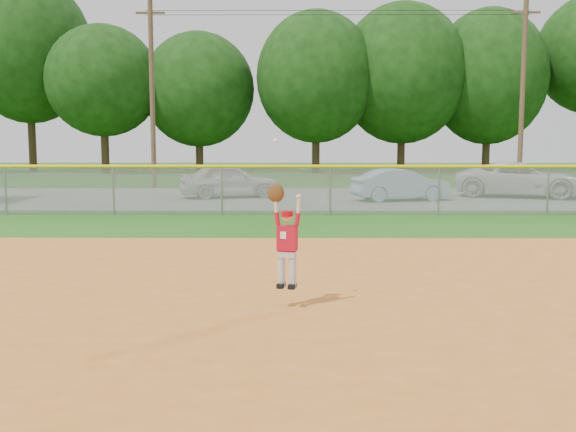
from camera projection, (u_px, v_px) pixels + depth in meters
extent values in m
plane|color=#1F5313|center=(368.00, 290.00, 9.81)|extent=(120.00, 120.00, 0.00)
cube|color=#BF6622|center=(401.00, 352.00, 6.82)|extent=(24.00, 16.00, 0.04)
cube|color=slate|center=(321.00, 198.00, 25.70)|extent=(44.00, 10.00, 0.03)
imported|color=silver|center=(229.00, 181.00, 25.64)|extent=(4.24, 2.66, 1.35)
imported|color=#88ABCB|center=(401.00, 185.00, 24.28)|extent=(3.86, 2.12, 1.21)
imported|color=silver|center=(521.00, 179.00, 25.87)|extent=(5.57, 3.91, 1.41)
cube|color=gray|center=(330.00, 191.00, 19.65)|extent=(40.00, 0.03, 1.50)
cylinder|color=yellow|center=(330.00, 166.00, 19.57)|extent=(40.00, 0.10, 0.10)
cylinder|color=gray|center=(6.00, 191.00, 19.72)|extent=(0.06, 0.06, 1.50)
cylinder|color=gray|center=(114.00, 191.00, 19.70)|extent=(0.06, 0.06, 1.50)
cylinder|color=gray|center=(222.00, 191.00, 19.68)|extent=(0.06, 0.06, 1.50)
cylinder|color=gray|center=(330.00, 191.00, 19.65)|extent=(0.06, 0.06, 1.50)
cylinder|color=gray|center=(439.00, 191.00, 19.63)|extent=(0.06, 0.06, 1.50)
cylinder|color=gray|center=(548.00, 191.00, 19.61)|extent=(0.06, 0.06, 1.50)
cylinder|color=#4C3823|center=(152.00, 95.00, 31.20)|extent=(0.24, 0.24, 9.00)
cube|color=#4C3823|center=(150.00, 13.00, 30.75)|extent=(1.40, 0.10, 0.10)
cylinder|color=#4C3823|center=(522.00, 95.00, 31.07)|extent=(0.24, 0.24, 9.00)
cube|color=#4C3823|center=(526.00, 12.00, 30.62)|extent=(1.40, 0.10, 0.10)
cylinder|color=black|center=(338.00, 15.00, 30.69)|extent=(18.50, 0.02, 0.02)
cylinder|color=black|center=(338.00, 10.00, 30.67)|extent=(18.50, 0.02, 0.02)
cylinder|color=#422D1C|center=(32.00, 131.00, 47.75)|extent=(0.56, 0.56, 6.10)
ellipsoid|color=#193F0F|center=(28.00, 49.00, 47.06)|extent=(9.19, 9.19, 10.85)
cylinder|color=#422D1C|center=(105.00, 142.00, 45.94)|extent=(0.56, 0.56, 4.43)
ellipsoid|color=#193F0F|center=(103.00, 81.00, 45.44)|extent=(8.01, 8.01, 7.88)
cylinder|color=#422D1C|center=(199.00, 144.00, 47.54)|extent=(0.56, 0.56, 4.11)
ellipsoid|color=#193F0F|center=(199.00, 89.00, 47.08)|extent=(8.19, 8.19, 8.39)
cylinder|color=#422D1C|center=(316.00, 141.00, 46.43)|extent=(0.56, 0.56, 4.64)
ellipsoid|color=#193F0F|center=(316.00, 77.00, 45.91)|extent=(8.57, 8.57, 9.43)
cylinder|color=#422D1C|center=(401.00, 139.00, 47.56)|extent=(0.56, 0.56, 4.89)
ellipsoid|color=#193F0F|center=(403.00, 74.00, 47.01)|extent=(9.41, 9.41, 10.28)
cylinder|color=#422D1C|center=(486.00, 140.00, 48.19)|extent=(0.56, 0.56, 4.78)
ellipsoid|color=#193F0F|center=(489.00, 77.00, 47.65)|extent=(8.62, 8.62, 10.06)
cylinder|color=silver|center=(282.00, 271.00, 8.58)|extent=(0.12, 0.12, 0.43)
cylinder|color=silver|center=(293.00, 272.00, 8.54)|extent=(0.12, 0.12, 0.43)
cube|color=black|center=(281.00, 285.00, 8.58)|extent=(0.13, 0.19, 0.06)
cube|color=black|center=(292.00, 286.00, 8.53)|extent=(0.13, 0.19, 0.06)
cube|color=silver|center=(287.00, 254.00, 8.53)|extent=(0.25, 0.17, 0.09)
cube|color=maroon|center=(287.00, 250.00, 8.52)|extent=(0.26, 0.19, 0.03)
cube|color=#B40C20|center=(287.00, 238.00, 8.51)|extent=(0.29, 0.20, 0.33)
cube|color=white|center=(283.00, 235.00, 8.44)|extent=(0.08, 0.02, 0.10)
sphere|color=beige|center=(287.00, 217.00, 8.47)|extent=(0.18, 0.18, 0.15)
cylinder|color=#A70A0F|center=(287.00, 214.00, 8.47)|extent=(0.18, 0.18, 0.07)
cube|color=#A70A0F|center=(286.00, 217.00, 8.40)|extent=(0.13, 0.11, 0.01)
cylinder|color=#B40C20|center=(277.00, 219.00, 8.51)|extent=(0.10, 0.08, 0.18)
cylinder|color=beige|center=(276.00, 205.00, 8.50)|extent=(0.08, 0.07, 0.19)
ellipsoid|color=#4C2D14|center=(276.00, 193.00, 8.48)|extent=(0.24, 0.16, 0.26)
sphere|color=white|center=(276.00, 141.00, 8.40)|extent=(0.08, 0.08, 0.07)
cylinder|color=#B40C20|center=(297.00, 219.00, 8.44)|extent=(0.10, 0.08, 0.18)
cylinder|color=beige|center=(299.00, 206.00, 8.41)|extent=(0.08, 0.07, 0.19)
sphere|color=beige|center=(299.00, 197.00, 8.40)|extent=(0.08, 0.08, 0.07)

